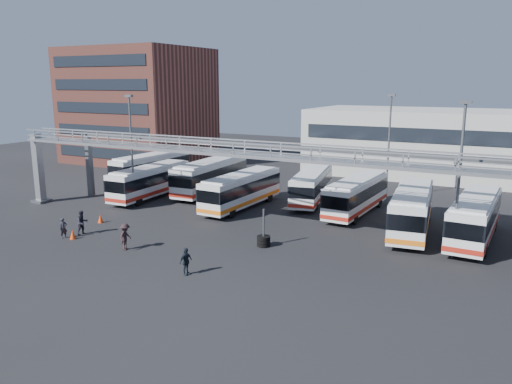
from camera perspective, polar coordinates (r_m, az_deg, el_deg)
The scene contains 22 objects.
ground at distance 32.64m, azimuth -1.64°, elevation -7.82°, with size 140.00×140.00×0.00m, color black.
gantry at distance 36.31m, azimuth 2.87°, elevation 3.24°, with size 51.40×5.15×7.10m.
apartment_building at distance 75.04m, azimuth -13.25°, elevation 9.60°, with size 18.00×15.00×16.00m, color brown.
warehouse at distance 65.11m, azimuth 25.02°, elevation 4.84°, with size 42.00×14.00×8.00m, color #9E9E99.
light_pole_left at distance 46.89m, azimuth -14.04°, elevation 5.25°, with size 0.70×0.35×10.21m.
light_pole_mid at distance 34.23m, azimuth 22.25°, elevation 2.14°, with size 0.70×0.35×10.21m.
light_pole_back at distance 50.19m, azimuth 14.96°, elevation 5.65°, with size 0.70×0.35×10.21m.
bus_0 at distance 58.37m, azimuth -11.88°, elevation 2.84°, with size 2.95×10.97×3.31m.
bus_1 at distance 50.63m, azimuth -11.98°, elevation 1.32°, with size 2.89×10.63×3.20m.
bus_2 at distance 51.76m, azimuth -5.19°, elevation 1.95°, with size 3.21×11.53×3.47m.
bus_3 at distance 45.48m, azimuth -1.69°, elevation 0.34°, with size 2.82×10.62×3.20m.
bus_4 at distance 47.98m, azimuth 6.39°, elevation 0.82°, with size 4.22×10.38×3.07m.
bus_5 at distance 44.36m, azimuth 11.43°, elevation -0.25°, with size 2.92×10.50×3.16m.
bus_6 at distance 39.90m, azimuth 17.39°, elevation -1.80°, with size 3.89×11.40×3.40m.
bus_7 at distance 39.27m, azimuth 23.73°, elevation -2.59°, with size 2.96×10.99×3.31m.
pedestrian_a at distance 39.54m, azimuth -21.16°, elevation -3.87°, with size 0.56×0.37×1.53m, color #22222A.
pedestrian_b at distance 39.98m, azimuth -19.23°, elevation -3.31°, with size 0.90×0.70×1.85m, color #221F2B.
pedestrian_c at distance 35.48m, azimuth -14.70°, elevation -4.97°, with size 1.21×0.69×1.87m, color black.
pedestrian_d at distance 30.33m, azimuth -8.02°, elevation -7.87°, with size 0.98×0.41×1.67m, color black.
cone_left at distance 39.21m, azimuth -20.22°, elevation -4.58°, with size 0.43×0.43×0.69m, color red.
cone_right at distance 42.95m, azimuth -17.35°, elevation -2.90°, with size 0.44×0.44×0.71m, color red.
tire_stack at distance 35.20m, azimuth 0.87°, elevation -5.51°, with size 0.95×0.95×2.70m.
Camera 1 is at (15.13, -26.63, 11.30)m, focal length 35.00 mm.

